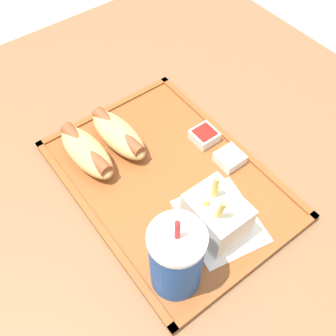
{
  "coord_description": "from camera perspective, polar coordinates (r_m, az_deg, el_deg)",
  "views": [
    {
      "loc": [
        -0.32,
        0.22,
        1.32
      ],
      "look_at": [
        -0.02,
        -0.01,
        0.79
      ],
      "focal_mm": 42.0,
      "sensor_mm": 36.0,
      "label": 1
    }
  ],
  "objects": [
    {
      "name": "hot_dog_near",
      "position": [
        0.72,
        -7.2,
        4.89
      ],
      "size": [
        0.14,
        0.07,
        0.04
      ],
      "color": "tan",
      "rests_on": "food_tray"
    },
    {
      "name": "sauce_cup_ketchup",
      "position": [
        0.73,
        5.31,
        4.7
      ],
      "size": [
        0.04,
        0.04,
        0.02
      ],
      "color": "silver",
      "rests_on": "food_tray"
    },
    {
      "name": "dining_table",
      "position": [
        1.02,
        -1.14,
        -13.43
      ],
      "size": [
        1.05,
        1.06,
        0.75
      ],
      "color": "brown",
      "rests_on": "ground_plane"
    },
    {
      "name": "sauce_cup_mayo",
      "position": [
        0.7,
        8.95,
        1.44
      ],
      "size": [
        0.04,
        0.04,
        0.02
      ],
      "color": "silver",
      "rests_on": "food_tray"
    },
    {
      "name": "food_tray",
      "position": [
        0.69,
        0.0,
        -1.69
      ],
      "size": [
        0.42,
        0.3,
        0.01
      ],
      "color": "brown",
      "rests_on": "dining_table"
    },
    {
      "name": "paper_napkin",
      "position": [
        0.64,
        7.56,
        -7.6
      ],
      "size": [
        0.15,
        0.14,
        0.0
      ],
      "color": "white",
      "rests_on": "food_tray"
    },
    {
      "name": "fries_carton",
      "position": [
        0.61,
        7.04,
        -6.79
      ],
      "size": [
        0.09,
        0.07,
        0.12
      ],
      "color": "silver",
      "rests_on": "food_tray"
    },
    {
      "name": "soda_cup",
      "position": [
        0.54,
        1.19,
        -13.04
      ],
      "size": [
        0.08,
        0.08,
        0.17
      ],
      "color": "#194CA5",
      "rests_on": "food_tray"
    },
    {
      "name": "ground_plane",
      "position": [
        1.38,
        -0.87,
        -19.37
      ],
      "size": [
        8.0,
        8.0,
        0.0
      ],
      "primitive_type": "plane",
      "color": "#ADA393"
    },
    {
      "name": "hot_dog_far",
      "position": [
        0.7,
        -11.74,
        2.36
      ],
      "size": [
        0.14,
        0.06,
        0.04
      ],
      "color": "tan",
      "rests_on": "food_tray"
    }
  ]
}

